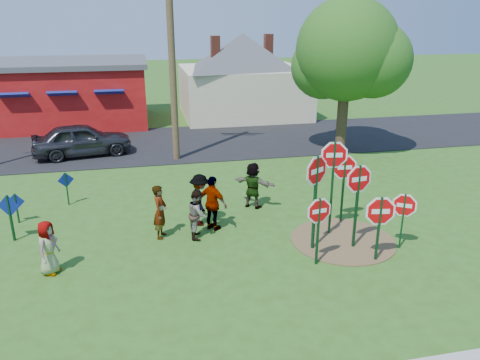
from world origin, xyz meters
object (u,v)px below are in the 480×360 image
(stop_sign_c, at_px, (358,188))
(stop_sign_b, at_px, (334,164))
(person_a, at_px, (48,248))
(person_b, at_px, (160,212))
(suv, at_px, (82,140))
(stop_sign_d, at_px, (344,172))
(leafy_tree, at_px, (349,55))
(stop_sign_a, at_px, (319,217))
(utility_pole, at_px, (171,44))

(stop_sign_c, bearing_deg, stop_sign_b, 100.93)
(person_a, height_order, person_b, person_b)
(suv, bearing_deg, person_a, 170.97)
(person_b, bearing_deg, stop_sign_d, -73.51)
(stop_sign_c, height_order, person_b, stop_sign_c)
(stop_sign_c, bearing_deg, leafy_tree, 59.43)
(person_a, bearing_deg, stop_sign_d, -59.08)
(stop_sign_c, distance_m, person_b, 5.99)
(person_b, bearing_deg, stop_sign_b, -82.26)
(stop_sign_a, xyz_separation_m, utility_pole, (-2.99, 10.78, 3.90))
(suv, relative_size, utility_pole, 0.45)
(stop_sign_a, distance_m, utility_pole, 11.85)
(stop_sign_a, xyz_separation_m, stop_sign_d, (1.82, 2.51, 0.31))
(person_b, relative_size, utility_pole, 0.17)
(stop_sign_d, distance_m, person_b, 6.03)
(stop_sign_a, xyz_separation_m, person_b, (-4.14, 2.60, -0.58))
(utility_pole, bearing_deg, leafy_tree, -5.36)
(stop_sign_b, height_order, person_b, stop_sign_b)
(stop_sign_a, bearing_deg, suv, 111.45)
(suv, bearing_deg, person_b, -171.62)
(stop_sign_c, relative_size, suv, 0.59)
(stop_sign_c, distance_m, suv, 14.63)
(person_b, xyz_separation_m, leafy_tree, (9.30, 7.41, 3.92))
(leafy_tree, bearing_deg, person_a, -143.98)
(person_b, distance_m, suv, 10.24)
(stop_sign_a, distance_m, suv, 14.38)
(person_a, relative_size, person_b, 0.88)
(stop_sign_d, bearing_deg, suv, 137.59)
(utility_pole, bearing_deg, stop_sign_b, -65.81)
(stop_sign_b, relative_size, person_a, 2.10)
(stop_sign_d, relative_size, person_b, 1.44)
(stop_sign_d, bearing_deg, stop_sign_c, -97.72)
(person_a, bearing_deg, suv, 22.89)
(stop_sign_d, relative_size, utility_pole, 0.24)
(person_b, height_order, suv, person_b)
(stop_sign_c, distance_m, utility_pole, 11.52)
(utility_pole, bearing_deg, person_a, -113.28)
(stop_sign_d, relative_size, person_a, 1.64)
(utility_pole, distance_m, leafy_tree, 8.20)
(stop_sign_d, height_order, utility_pole, utility_pole)
(person_a, bearing_deg, utility_pole, -1.59)
(suv, xyz_separation_m, utility_pole, (4.42, -1.53, 4.52))
(stop_sign_c, distance_m, stop_sign_d, 1.84)
(person_a, bearing_deg, leafy_tree, -32.29)
(stop_sign_c, height_order, utility_pole, utility_pole)
(stop_sign_b, relative_size, utility_pole, 0.31)
(utility_pole, bearing_deg, stop_sign_d, -59.80)
(stop_sign_a, relative_size, suv, 0.46)
(utility_pole, bearing_deg, stop_sign_a, -74.51)
(stop_sign_a, height_order, suv, stop_sign_a)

